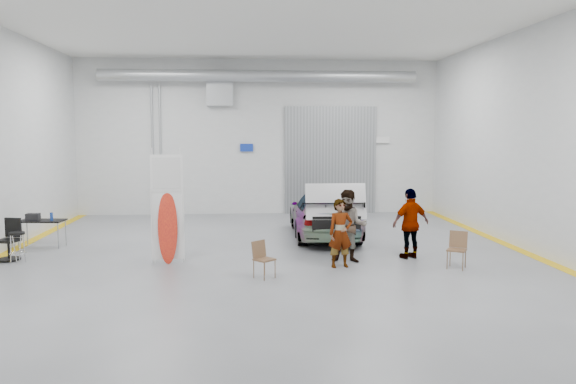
{
  "coord_description": "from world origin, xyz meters",
  "views": [
    {
      "loc": [
        -0.55,
        -13.98,
        3.16
      ],
      "look_at": [
        0.65,
        1.76,
        1.5
      ],
      "focal_mm": 35.0,
      "sensor_mm": 36.0,
      "label": 1
    }
  ],
  "objects": [
    {
      "name": "ground",
      "position": [
        0.0,
        0.0,
        0.0
      ],
      "size": [
        16.0,
        16.0,
        0.0
      ],
      "primitive_type": "plane",
      "color": "slate",
      "rests_on": "ground"
    },
    {
      "name": "room_shell",
      "position": [
        0.24,
        2.22,
        4.08
      ],
      "size": [
        14.02,
        16.18,
        6.01
      ],
      "color": "silver",
      "rests_on": "ground"
    },
    {
      "name": "sedan_car",
      "position": [
        1.85,
        2.89,
        0.7
      ],
      "size": [
        2.09,
        4.86,
        1.39
      ],
      "primitive_type": "imported",
      "rotation": [
        0.0,
        0.0,
        3.11
      ],
      "color": "silver",
      "rests_on": "ground"
    },
    {
      "name": "person_a",
      "position": [
        1.68,
        -1.08,
        0.81
      ],
      "size": [
        0.65,
        0.49,
        1.63
      ],
      "primitive_type": "imported",
      "rotation": [
        0.0,
        0.0,
        0.18
      ],
      "color": "#9C6755",
      "rests_on": "ground"
    },
    {
      "name": "person_b",
      "position": [
        1.98,
        -0.6,
        0.9
      ],
      "size": [
        0.99,
        0.83,
        1.79
      ],
      "primitive_type": "imported",
      "rotation": [
        0.0,
        0.0,
        -0.2
      ],
      "color": "teal",
      "rests_on": "ground"
    },
    {
      "name": "person_c",
      "position": [
        3.6,
        -0.29,
        0.89
      ],
      "size": [
        1.12,
        0.74,
        1.79
      ],
      "primitive_type": "imported",
      "rotation": [
        0.0,
        0.0,
        3.47
      ],
      "color": "#976132",
      "rests_on": "ground"
    },
    {
      "name": "surfboard_display",
      "position": [
        -2.46,
        -0.38,
        1.14
      ],
      "size": [
        0.8,
        0.26,
        2.81
      ],
      "rotation": [
        0.0,
        0.0,
        0.09
      ],
      "color": "white",
      "rests_on": "ground"
    },
    {
      "name": "folding_chair_near",
      "position": [
        -0.15,
        -1.95,
        0.25
      ],
      "size": [
        0.53,
        0.6,
        0.81
      ],
      "rotation": [
        0.0,
        0.0,
        0.73
      ],
      "color": "brown",
      "rests_on": "ground"
    },
    {
      "name": "folding_chair_far",
      "position": [
        4.36,
        -1.42,
        0.27
      ],
      "size": [
        0.56,
        0.6,
        0.86
      ],
      "rotation": [
        0.0,
        0.0,
        -0.54
      ],
      "color": "brown",
      "rests_on": "ground"
    },
    {
      "name": "shop_stool",
      "position": [
        -6.11,
        -0.08,
        0.38
      ],
      "size": [
        0.39,
        0.39,
        0.76
      ],
      "rotation": [
        0.0,
        0.0,
        -0.38
      ],
      "color": "black",
      "rests_on": "ground"
    },
    {
      "name": "work_table",
      "position": [
        -6.26,
        1.88,
        0.76
      ],
      "size": [
        1.26,
        0.72,
        0.98
      ],
      "rotation": [
        0.0,
        0.0,
        -0.1
      ],
      "color": "#95989D",
      "rests_on": "ground"
    },
    {
      "name": "office_chair",
      "position": [
        -6.44,
        0.28,
        0.45
      ],
      "size": [
        0.55,
        0.57,
        1.03
      ],
      "rotation": [
        0.0,
        0.0,
        -0.23
      ],
      "color": "black",
      "rests_on": "ground"
    },
    {
      "name": "trunk_lid",
      "position": [
        1.85,
        0.73,
        1.41
      ],
      "size": [
        1.63,
        0.99,
        0.04
      ],
      "primitive_type": "cube",
      "color": "silver",
      "rests_on": "sedan_car"
    }
  ]
}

